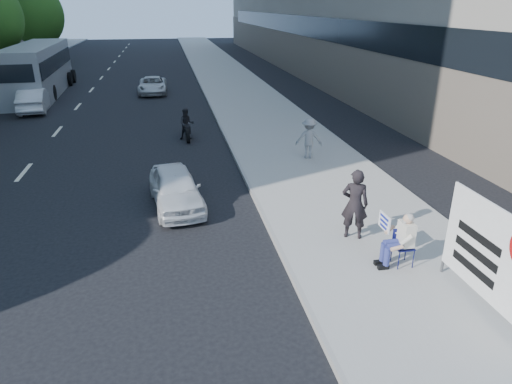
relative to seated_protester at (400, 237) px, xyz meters
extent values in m
plane|color=black|center=(-3.94, 0.85, -0.87)|extent=(160.00, 160.00, 0.00)
cube|color=gray|center=(0.06, 20.85, -0.80)|extent=(5.00, 120.00, 0.15)
cylinder|color=#382616|center=(-17.64, 44.85, 0.44)|extent=(0.30, 0.30, 2.62)
ellipsoid|color=#205516|center=(-17.64, 44.85, 3.91)|extent=(5.40, 5.40, 6.21)
cylinder|color=#131653|center=(-0.07, -0.21, -0.50)|extent=(0.02, 0.02, 0.45)
cylinder|color=#131653|center=(0.29, -0.21, -0.50)|extent=(0.02, 0.02, 0.45)
cylinder|color=#131653|center=(-0.07, 0.15, -0.50)|extent=(0.02, 0.02, 0.45)
cylinder|color=#131653|center=(0.29, 0.15, -0.50)|extent=(0.02, 0.02, 0.45)
cube|color=#131653|center=(0.11, -0.03, -0.26)|extent=(0.40, 0.40, 0.03)
cube|color=#131653|center=(0.11, 0.16, -0.07)|extent=(0.40, 0.02, 0.40)
cylinder|color=navy|center=(-0.11, -0.13, -0.17)|extent=(0.44, 0.17, 0.17)
cylinder|color=navy|center=(-0.33, -0.13, -0.40)|extent=(0.14, 0.14, 0.46)
cube|color=black|center=(-0.39, -0.13, -0.67)|extent=(0.26, 0.11, 0.10)
cylinder|color=navy|center=(-0.11, 0.07, -0.17)|extent=(0.44, 0.17, 0.17)
cylinder|color=navy|center=(-0.33, 0.07, -0.40)|extent=(0.14, 0.14, 0.46)
cube|color=black|center=(-0.39, 0.07, -0.67)|extent=(0.26, 0.11, 0.10)
cube|color=beige|center=(0.13, -0.03, 0.09)|extent=(0.26, 0.42, 0.56)
sphere|color=tan|center=(0.13, -0.03, 0.46)|extent=(0.23, 0.23, 0.23)
ellipsoid|color=gray|center=(0.15, -0.03, 0.49)|extent=(0.22, 0.24, 0.19)
ellipsoid|color=gray|center=(0.05, -0.03, 0.39)|extent=(0.10, 0.14, 0.13)
cylinder|color=beige|center=(0.01, -0.27, 0.06)|extent=(0.30, 0.10, 0.25)
cylinder|color=tan|center=(-0.19, -0.27, -0.12)|extent=(0.29, 0.09, 0.14)
cylinder|color=beige|center=(0.06, 0.23, 0.11)|extent=(0.26, 0.20, 0.32)
cylinder|color=tan|center=(-0.07, 0.37, 0.01)|extent=(0.30, 0.21, 0.18)
cube|color=white|center=(-0.14, 0.52, 0.14)|extent=(0.03, 0.55, 0.40)
imported|color=gray|center=(0.32, 8.11, 0.07)|extent=(1.14, 0.84, 1.59)
imported|color=black|center=(-0.49, 1.49, 0.21)|extent=(0.80, 0.68, 1.86)
cylinder|color=#4C4C4C|center=(0.86, -0.49, 0.38)|extent=(0.06, 0.06, 2.20)
cube|color=white|center=(0.84, -1.99, 0.53)|extent=(0.04, 3.00, 1.90)
cube|color=black|center=(0.82, -1.49, 0.68)|extent=(0.01, 1.30, 0.18)
cube|color=black|center=(0.82, -1.49, 0.33)|extent=(0.01, 1.30, 0.18)
cube|color=black|center=(0.82, -1.49, -0.02)|extent=(0.01, 1.30, 0.18)
imported|color=white|center=(-4.94, 4.67, -0.28)|extent=(1.82, 3.63, 1.19)
imported|color=#BDBDBD|center=(-12.62, 19.92, -0.21)|extent=(1.85, 4.16, 1.33)
imported|color=silver|center=(-5.98, 24.51, -0.31)|extent=(1.93, 4.10, 1.13)
cylinder|color=black|center=(-4.22, 11.66, -0.55)|extent=(0.14, 0.64, 0.64)
cylinder|color=black|center=(-4.22, 13.06, -0.55)|extent=(0.14, 0.64, 0.64)
cube|color=black|center=(-4.22, 12.36, -0.32)|extent=(0.29, 1.21, 0.35)
imported|color=black|center=(-4.22, 12.26, -0.16)|extent=(0.71, 0.56, 1.42)
cube|color=gray|center=(-13.50, 25.65, 0.78)|extent=(3.00, 12.09, 3.30)
cube|color=black|center=(-14.77, 25.65, 1.33)|extent=(0.54, 11.49, 1.00)
cube|color=black|center=(-12.23, 25.65, 1.33)|extent=(0.54, 11.49, 1.00)
cube|color=black|center=(-13.50, 19.63, 1.33)|extent=(2.40, 0.16, 1.00)
cylinder|color=black|center=(-14.75, 21.15, -0.37)|extent=(0.29, 1.01, 1.00)
cylinder|color=black|center=(-12.25, 21.15, -0.37)|extent=(0.29, 1.01, 1.00)
cylinder|color=black|center=(-14.75, 23.15, -0.37)|extent=(0.29, 1.01, 1.00)
cylinder|color=black|center=(-12.25, 23.15, -0.37)|extent=(0.29, 1.01, 1.00)
cylinder|color=black|center=(-14.75, 29.15, -0.37)|extent=(0.29, 1.01, 1.00)
cylinder|color=black|center=(-12.25, 29.15, -0.37)|extent=(0.29, 1.01, 1.00)
cylinder|color=black|center=(-14.75, 30.65, -0.37)|extent=(0.29, 1.01, 1.00)
cylinder|color=black|center=(-12.25, 30.65, -0.37)|extent=(0.29, 1.01, 1.00)
camera|label=1|loc=(-4.95, -8.43, 4.90)|focal=32.00mm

